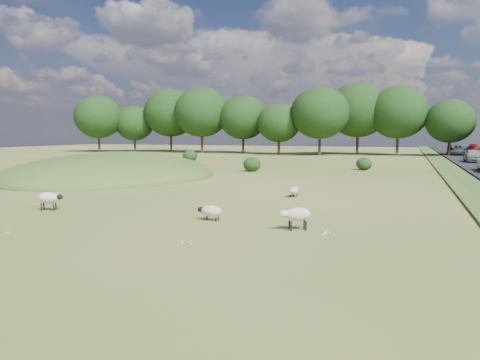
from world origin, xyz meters
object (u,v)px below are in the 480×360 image
Objects in this scene: sheep_0 at (294,190)px; car_1 at (473,155)px; car_7 at (456,150)px; sheep_3 at (297,214)px; sheep_1 at (49,198)px; car_4 at (474,148)px; sheep_2 at (211,211)px.

car_1 is (13.29, 33.77, 0.62)m from sheep_0.
sheep_3 is at bearing -100.18° from car_7.
car_1 is 0.83× the size of car_7.
sheep_1 is at bearing -45.61° from sheep_0.
car_1 reaches higher than car_4.
sheep_1 is 77.80m from car_4.
car_7 is at bearing -128.22° from sheep_3.
car_1 is (14.95, 41.92, 0.60)m from sheep_2.
car_1 reaches higher than sheep_0.
sheep_1 is 11.98m from sheep_3.
sheep_1 is 8.16m from sheep_2.
sheep_1 is at bearing -118.73° from car_1.
car_7 reaches higher than sheep_2.
car_1 is at bearing 44.57° from sheep_1.
sheep_2 is at bearing -103.71° from car_7.
car_7 is at bearing 90.00° from car_1.
sheep_2 is at bearing -38.49° from sheep_3.
sheep_3 reaches higher than sheep_0.
sheep_1 reaches higher than sheep_2.
car_4 is at bearing 82.98° from car_1.
sheep_0 is 9.12m from sheep_3.
sheep_1 is 0.24× the size of car_7.
sheep_2 is 0.25× the size of car_1.
sheep_0 is at bearing 23.82° from sheep_1.
sheep_2 is (8.15, 0.23, -0.21)m from sheep_1.
car_1 is at bearing -90.00° from car_7.
sheep_0 is at bearing -104.04° from car_7.
car_4 is at bearing 53.06° from sheep_1.
sheep_0 is at bearing -97.18° from sheep_2.
sheep_3 is at bearing 17.55° from sheep_0.
sheep_2 reaches higher than sheep_0.
sheep_3 is (11.97, -0.48, -0.01)m from sheep_1.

